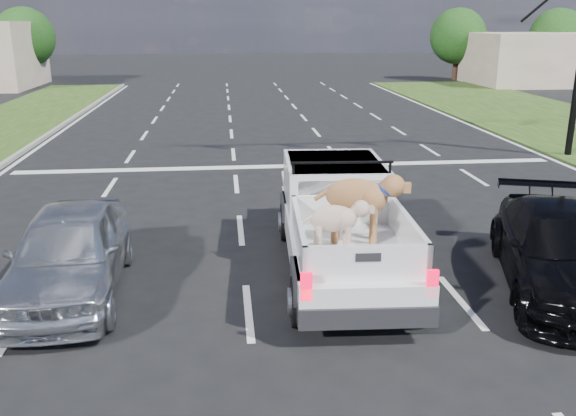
# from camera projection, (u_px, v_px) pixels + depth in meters

# --- Properties ---
(ground) EXTENTS (160.00, 160.00, 0.00)m
(ground) POSITION_uv_depth(u_px,v_px,m) (357.00, 307.00, 9.85)
(ground) COLOR black
(ground) RESTS_ON ground
(road_markings) EXTENTS (17.75, 60.00, 0.01)m
(road_markings) POSITION_uv_depth(u_px,v_px,m) (304.00, 196.00, 16.08)
(road_markings) COLOR silver
(road_markings) RESTS_ON ground
(traffic_signal) EXTENTS (9.11, 0.31, 7.00)m
(traffic_signal) POSITION_uv_depth(u_px,v_px,m) (515.00, 11.00, 19.15)
(traffic_signal) COLOR black
(traffic_signal) RESTS_ON ground
(building_right) EXTENTS (12.00, 7.00, 3.60)m
(building_right) POSITION_uv_depth(u_px,v_px,m) (557.00, 59.00, 43.84)
(building_right) COLOR #C8B298
(building_right) RESTS_ON ground
(tree_far_c) EXTENTS (4.20, 4.20, 5.40)m
(tree_far_c) POSITION_uv_depth(u_px,v_px,m) (25.00, 37.00, 43.38)
(tree_far_c) COLOR #332114
(tree_far_c) RESTS_ON ground
(tree_far_d) EXTENTS (4.20, 4.20, 5.40)m
(tree_far_d) POSITION_uv_depth(u_px,v_px,m) (458.00, 36.00, 46.60)
(tree_far_d) COLOR #332114
(tree_far_d) RESTS_ON ground
(tree_far_e) EXTENTS (4.20, 4.20, 5.40)m
(tree_far_e) POSITION_uv_depth(u_px,v_px,m) (557.00, 36.00, 47.40)
(tree_far_e) COLOR #332114
(tree_far_e) RESTS_ON ground
(pickup_truck) EXTENTS (2.30, 5.55, 2.05)m
(pickup_truck) POSITION_uv_depth(u_px,v_px,m) (341.00, 219.00, 11.06)
(pickup_truck) COLOR black
(pickup_truck) RESTS_ON ground
(silver_sedan) EXTENTS (1.92, 4.41, 1.48)m
(silver_sedan) POSITION_uv_depth(u_px,v_px,m) (69.00, 252.00, 10.13)
(silver_sedan) COLOR silver
(silver_sedan) RESTS_ON ground
(black_coupe) EXTENTS (3.28, 5.15, 1.39)m
(black_coupe) POSITION_uv_depth(u_px,v_px,m) (562.00, 251.00, 10.32)
(black_coupe) COLOR black
(black_coupe) RESTS_ON ground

